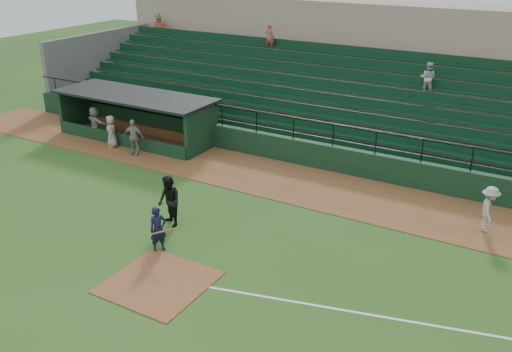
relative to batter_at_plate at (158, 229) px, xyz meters
The scene contains 12 objects.
ground 1.57m from the batter_at_plate, 23.83° to the right, with size 90.00×90.00×0.00m, color #294F19.
warning_track 7.60m from the batter_at_plate, 80.66° to the left, with size 40.00×4.00×0.03m, color brown.
home_plate_dirt 2.13m from the batter_at_plate, 51.49° to the right, with size 3.00×3.00×0.03m, color brown.
foul_line 9.29m from the batter_at_plate, ahead, with size 18.00×0.09×0.01m, color white.
stadium_structure 16.03m from the batter_at_plate, 85.60° to the left, with size 38.00×13.08×6.40m.
dugout 12.42m from the batter_at_plate, 133.39° to the left, with size 8.90×3.20×2.42m.
batter_at_plate is the anchor object (origin of this frame).
umpire 1.83m from the batter_at_plate, 116.54° to the left, with size 0.95×0.74×1.96m, color black.
runner 11.76m from the batter_at_plate, 36.91° to the left, with size 1.12×0.64×1.73m, color #ACA5A1.
dugout_player_a 9.61m from the batter_at_plate, 136.53° to the left, with size 1.05×0.44×1.79m, color gray.
dugout_player_b 11.10m from the batter_at_plate, 141.60° to the left, with size 0.81×0.53×1.65m, color gray.
dugout_player_c 12.68m from the batter_at_plate, 144.41° to the left, with size 1.65×0.52×1.78m, color #9B9691.
Camera 1 is at (9.96, -12.09, 9.81)m, focal length 39.02 mm.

